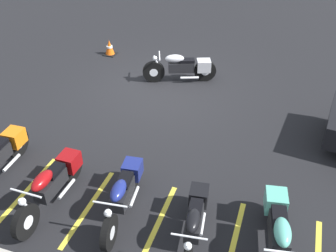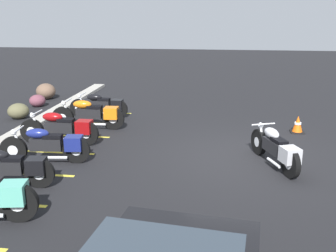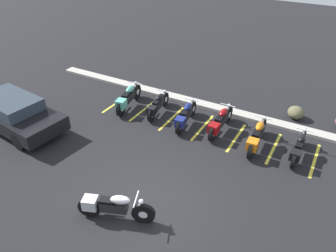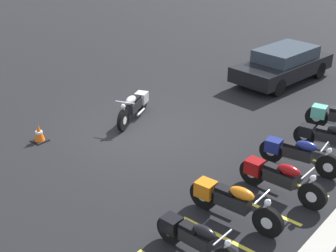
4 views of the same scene
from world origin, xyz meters
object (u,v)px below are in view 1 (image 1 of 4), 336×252
at_px(parked_bike_1, 194,220).
at_px(traffic_cone, 110,48).
at_px(motorcycle_silver_featured, 183,67).
at_px(parked_bike_0, 278,231).
at_px(parked_bike_2, 124,192).
at_px(parked_bike_3, 53,183).

relative_size(parked_bike_1, traffic_cone, 3.99).
relative_size(motorcycle_silver_featured, parked_bike_0, 0.90).
xyz_separation_m(parked_bike_1, parked_bike_2, (1.43, -0.23, 0.02)).
distance_m(parked_bike_0, parked_bike_1, 1.40).
bearing_deg(traffic_cone, parked_bike_2, 117.86).
bearing_deg(parked_bike_3, motorcycle_silver_featured, 171.14).
bearing_deg(motorcycle_silver_featured, traffic_cone, -40.38).
distance_m(parked_bike_2, traffic_cone, 7.12).
relative_size(motorcycle_silver_featured, parked_bike_3, 0.93).
height_order(parked_bike_0, parked_bike_2, parked_bike_0).
height_order(parked_bike_2, parked_bike_3, parked_bike_3).
xyz_separation_m(parked_bike_0, parked_bike_3, (4.19, 0.17, -0.02)).
bearing_deg(motorcycle_silver_featured, parked_bike_3, 59.28).
bearing_deg(parked_bike_3, traffic_cone, -162.53).
bearing_deg(motorcycle_silver_featured, parked_bike_0, 100.33).
xyz_separation_m(parked_bike_1, parked_bike_3, (2.80, -0.00, 0.03)).
distance_m(motorcycle_silver_featured, parked_bike_3, 5.58).
distance_m(parked_bike_1, traffic_cone, 8.07).
distance_m(parked_bike_0, parked_bike_2, 2.82).
bearing_deg(parked_bike_0, parked_bike_1, -92.87).
xyz_separation_m(motorcycle_silver_featured, parked_bike_2, (-0.44, 5.28, -0.01)).
distance_m(motorcycle_silver_featured, parked_bike_2, 5.30).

